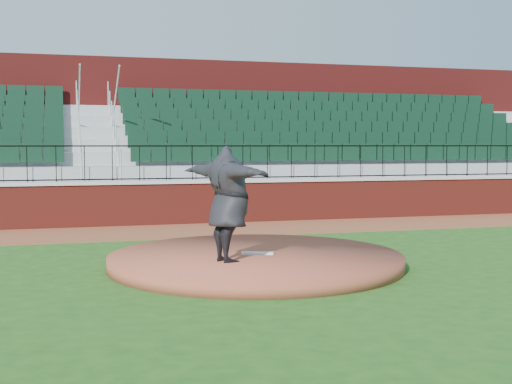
# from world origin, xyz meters

# --- Properties ---
(ground) EXTENTS (90.00, 90.00, 0.00)m
(ground) POSITION_xyz_m (0.00, 0.00, 0.00)
(ground) COLOR #214F16
(ground) RESTS_ON ground
(warning_track) EXTENTS (34.00, 3.20, 0.01)m
(warning_track) POSITION_xyz_m (0.00, 5.40, 0.01)
(warning_track) COLOR brown
(warning_track) RESTS_ON ground
(field_wall) EXTENTS (34.00, 0.35, 1.20)m
(field_wall) POSITION_xyz_m (0.00, 7.00, 0.60)
(field_wall) COLOR maroon
(field_wall) RESTS_ON ground
(wall_cap) EXTENTS (34.00, 0.45, 0.10)m
(wall_cap) POSITION_xyz_m (0.00, 7.00, 1.25)
(wall_cap) COLOR #B7B7B7
(wall_cap) RESTS_ON field_wall
(wall_railing) EXTENTS (34.00, 0.05, 1.00)m
(wall_railing) POSITION_xyz_m (0.00, 7.00, 1.80)
(wall_railing) COLOR black
(wall_railing) RESTS_ON wall_cap
(seating_stands) EXTENTS (34.00, 5.10, 4.60)m
(seating_stands) POSITION_xyz_m (0.00, 9.72, 2.30)
(seating_stands) COLOR gray
(seating_stands) RESTS_ON ground
(concourse_wall) EXTENTS (34.00, 0.50, 5.50)m
(concourse_wall) POSITION_xyz_m (0.00, 12.52, 2.75)
(concourse_wall) COLOR maroon
(concourse_wall) RESTS_ON ground
(pitchers_mound) EXTENTS (5.62, 5.62, 0.25)m
(pitchers_mound) POSITION_xyz_m (-0.54, -0.36, 0.12)
(pitchers_mound) COLOR brown
(pitchers_mound) RESTS_ON ground
(pitching_rubber) EXTENTS (0.63, 0.36, 0.04)m
(pitching_rubber) POSITION_xyz_m (-0.52, -0.44, 0.27)
(pitching_rubber) COLOR silver
(pitching_rubber) RESTS_ON pitchers_mound
(pitcher) EXTENTS (1.52, 2.62, 2.07)m
(pitcher) POSITION_xyz_m (-1.25, -1.08, 1.28)
(pitcher) COLOR black
(pitcher) RESTS_ON pitchers_mound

